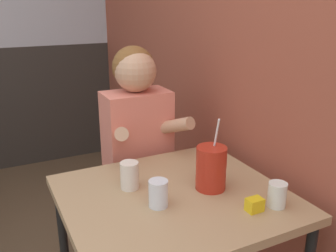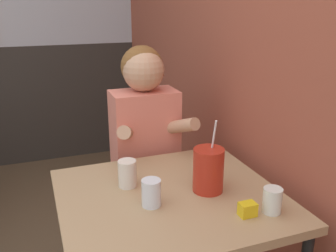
% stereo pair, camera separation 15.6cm
% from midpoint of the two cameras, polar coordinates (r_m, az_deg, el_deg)
% --- Properties ---
extents(brick_wall_right, '(0.08, 4.67, 2.70)m').
position_cam_midpoint_polar(brick_wall_right, '(2.46, 5.38, 15.43)').
color(brick_wall_right, '#9E4C38').
rests_on(brick_wall_right, ground_plane).
extents(main_table, '(0.86, 0.79, 0.75)m').
position_cam_midpoint_polar(main_table, '(1.54, 3.29, -12.96)').
color(main_table, tan).
rests_on(main_table, ground_plane).
extents(person_seated, '(0.42, 0.41, 1.27)m').
position_cam_midpoint_polar(person_seated, '(2.02, -1.28, -4.88)').
color(person_seated, '#EA7F6B').
rests_on(person_seated, ground_plane).
extents(cocktail_pitcher, '(0.12, 0.12, 0.30)m').
position_cam_midpoint_polar(cocktail_pitcher, '(1.51, 9.14, -6.68)').
color(cocktail_pitcher, '#B22819').
rests_on(cocktail_pitcher, main_table).
extents(glass_near_pitcher, '(0.07, 0.07, 0.10)m').
position_cam_midpoint_polar(glass_near_pitcher, '(1.41, 0.66, -10.23)').
color(glass_near_pitcher, silver).
rests_on(glass_near_pitcher, main_table).
extents(glass_center, '(0.07, 0.07, 0.09)m').
position_cam_midpoint_polar(glass_center, '(1.44, 18.69, -10.76)').
color(glass_center, silver).
rests_on(glass_center, main_table).
extents(glass_far_side, '(0.08, 0.08, 0.11)m').
position_cam_midpoint_polar(glass_far_side, '(1.54, -3.32, -7.31)').
color(glass_far_side, silver).
rests_on(glass_far_side, main_table).
extents(condiment_ketchup, '(0.06, 0.04, 0.05)m').
position_cam_midpoint_polar(condiment_ketchup, '(1.86, 8.91, -3.92)').
color(condiment_ketchup, '#B7140F').
rests_on(condiment_ketchup, main_table).
extents(condiment_mustard, '(0.06, 0.04, 0.05)m').
position_cam_midpoint_polar(condiment_mustard, '(1.40, 15.25, -12.24)').
color(condiment_mustard, yellow).
rests_on(condiment_mustard, main_table).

